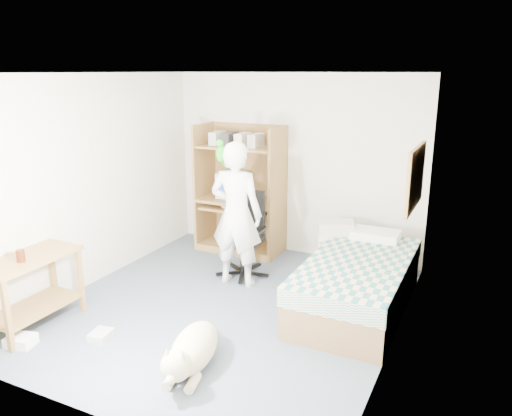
# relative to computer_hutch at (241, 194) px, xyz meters

# --- Properties ---
(floor) EXTENTS (4.00, 4.00, 0.00)m
(floor) POSITION_rel_computer_hutch_xyz_m (0.70, -1.74, -0.82)
(floor) COLOR #4B5765
(floor) RESTS_ON ground
(wall_back) EXTENTS (3.60, 0.02, 2.50)m
(wall_back) POSITION_rel_computer_hutch_xyz_m (0.70, 0.26, 0.43)
(wall_back) COLOR silver
(wall_back) RESTS_ON floor
(wall_right) EXTENTS (0.02, 4.00, 2.50)m
(wall_right) POSITION_rel_computer_hutch_xyz_m (2.50, -1.74, 0.43)
(wall_right) COLOR silver
(wall_right) RESTS_ON floor
(wall_left) EXTENTS (0.02, 4.00, 2.50)m
(wall_left) POSITION_rel_computer_hutch_xyz_m (-1.10, -1.74, 0.43)
(wall_left) COLOR silver
(wall_left) RESTS_ON floor
(ceiling) EXTENTS (3.60, 4.00, 0.02)m
(ceiling) POSITION_rel_computer_hutch_xyz_m (0.70, -1.74, 1.68)
(ceiling) COLOR white
(ceiling) RESTS_ON wall_back
(computer_hutch) EXTENTS (1.20, 0.63, 1.80)m
(computer_hutch) POSITION_rel_computer_hutch_xyz_m (0.00, 0.00, 0.00)
(computer_hutch) COLOR brown
(computer_hutch) RESTS_ON floor
(bed) EXTENTS (1.02, 2.02, 0.66)m
(bed) POSITION_rel_computer_hutch_xyz_m (2.00, -1.12, -0.53)
(bed) COLOR brown
(bed) RESTS_ON floor
(side_desk) EXTENTS (0.50, 1.00, 0.75)m
(side_desk) POSITION_rel_computer_hutch_xyz_m (-0.85, -2.94, -0.33)
(side_desk) COLOR brown
(side_desk) RESTS_ON floor
(corkboard) EXTENTS (0.04, 0.94, 0.66)m
(corkboard) POSITION_rel_computer_hutch_xyz_m (2.47, -0.84, 0.63)
(corkboard) COLOR olive
(corkboard) RESTS_ON wall_right
(office_chair) EXTENTS (0.59, 0.59, 1.05)m
(office_chair) POSITION_rel_computer_hutch_xyz_m (0.45, -0.79, -0.44)
(office_chair) COLOR black
(office_chair) RESTS_ON floor
(person) EXTENTS (0.67, 0.46, 1.75)m
(person) POSITION_rel_computer_hutch_xyz_m (0.50, -1.10, 0.06)
(person) COLOR white
(person) RESTS_ON floor
(parrot) EXTENTS (0.13, 0.23, 0.35)m
(parrot) POSITION_rel_computer_hutch_xyz_m (0.30, -1.09, 0.78)
(parrot) COLOR #1E9215
(parrot) RESTS_ON person
(dog) EXTENTS (0.52, 1.11, 0.42)m
(dog) POSITION_rel_computer_hutch_xyz_m (1.01, -2.90, -0.64)
(dog) COLOR #CDB689
(dog) RESTS_ON floor
(printer_cart) EXTENTS (0.54, 0.49, 0.53)m
(printer_cart) POSITION_rel_computer_hutch_xyz_m (1.51, -0.34, -0.47)
(printer_cart) COLOR white
(printer_cart) RESTS_ON floor
(printer) EXTENTS (0.50, 0.44, 0.18)m
(printer) POSITION_rel_computer_hutch_xyz_m (1.51, -0.34, -0.20)
(printer) COLOR #B6B5B0
(printer) RESTS_ON printer_cart
(crt_monitor) EXTENTS (0.44, 0.46, 0.36)m
(crt_monitor) POSITION_rel_computer_hutch_xyz_m (-0.14, 0.01, 0.13)
(crt_monitor) COLOR beige
(crt_monitor) RESTS_ON computer_hutch
(keyboard) EXTENTS (0.46, 0.20, 0.03)m
(keyboard) POSITION_rel_computer_hutch_xyz_m (0.03, -0.16, -0.15)
(keyboard) COLOR beige
(keyboard) RESTS_ON computer_hutch
(pencil_cup) EXTENTS (0.08, 0.08, 0.12)m
(pencil_cup) POSITION_rel_computer_hutch_xyz_m (0.33, -0.09, -0.00)
(pencil_cup) COLOR gold
(pencil_cup) RESTS_ON computer_hutch
(drink_glass) EXTENTS (0.08, 0.08, 0.12)m
(drink_glass) POSITION_rel_computer_hutch_xyz_m (-0.80, -3.05, -0.01)
(drink_glass) COLOR #43190A
(drink_glass) RESTS_ON side_desk
(floor_box_a) EXTENTS (0.29, 0.26, 0.10)m
(floor_box_a) POSITION_rel_computer_hutch_xyz_m (-0.66, -3.28, -0.77)
(floor_box_a) COLOR white
(floor_box_a) RESTS_ON floor
(floor_box_b) EXTENTS (0.22, 0.25, 0.08)m
(floor_box_b) POSITION_rel_computer_hutch_xyz_m (-0.06, -2.86, -0.78)
(floor_box_b) COLOR #AEAEA9
(floor_box_b) RESTS_ON floor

